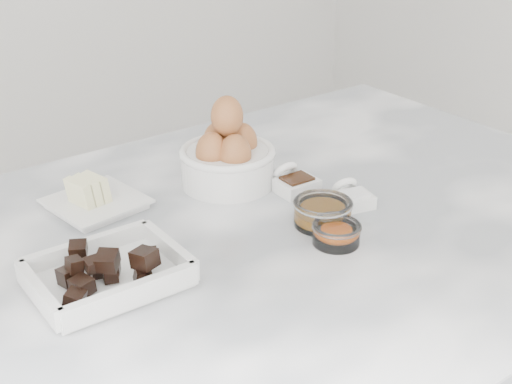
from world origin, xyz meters
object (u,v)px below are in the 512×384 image
(honey_bowl, at_px, (323,212))
(zest_bowl, at_px, (336,233))
(salt_spoon, at_px, (351,196))
(chocolate_dish, at_px, (108,270))
(butter_plate, at_px, (95,198))
(sugar_ramekin, at_px, (219,169))
(egg_bowl, at_px, (227,156))
(vanilla_spoon, at_px, (294,182))

(honey_bowl, relative_size, zest_bowl, 1.26)
(honey_bowl, height_order, salt_spoon, salt_spoon)
(chocolate_dish, relative_size, zest_bowl, 2.74)
(butter_plate, bearing_deg, chocolate_dish, -110.94)
(chocolate_dish, height_order, butter_plate, butter_plate)
(sugar_ramekin, relative_size, salt_spoon, 1.11)
(zest_bowl, bearing_deg, sugar_ramekin, 95.50)
(butter_plate, height_order, salt_spoon, butter_plate)
(butter_plate, height_order, egg_bowl, egg_bowl)
(egg_bowl, relative_size, zest_bowl, 2.24)
(chocolate_dish, bearing_deg, egg_bowl, 28.34)
(butter_plate, xyz_separation_m, honey_bowl, (0.24, -0.24, 0.00))
(sugar_ramekin, bearing_deg, vanilla_spoon, -46.55)
(sugar_ramekin, distance_m, vanilla_spoon, 0.12)
(chocolate_dish, distance_m, sugar_ramekin, 0.31)
(chocolate_dish, relative_size, egg_bowl, 1.22)
(sugar_ramekin, xyz_separation_m, honey_bowl, (0.04, -0.20, -0.01))
(butter_plate, relative_size, zest_bowl, 2.08)
(chocolate_dish, height_order, salt_spoon, chocolate_dish)
(egg_bowl, distance_m, vanilla_spoon, 0.11)
(butter_plate, xyz_separation_m, egg_bowl, (0.21, -0.05, 0.03))
(egg_bowl, distance_m, honey_bowl, 0.20)
(chocolate_dish, relative_size, honey_bowl, 2.17)
(chocolate_dish, distance_m, butter_plate, 0.21)
(butter_plate, height_order, zest_bowl, butter_plate)
(zest_bowl, bearing_deg, honey_bowl, 67.96)
(butter_plate, height_order, sugar_ramekin, butter_plate)
(sugar_ramekin, distance_m, zest_bowl, 0.25)
(egg_bowl, bearing_deg, honey_bowl, -80.88)
(vanilla_spoon, bearing_deg, egg_bowl, 129.67)
(butter_plate, bearing_deg, salt_spoon, -34.87)
(honey_bowl, distance_m, zest_bowl, 0.06)
(egg_bowl, relative_size, salt_spoon, 2.02)
(butter_plate, distance_m, honey_bowl, 0.34)
(vanilla_spoon, distance_m, salt_spoon, 0.10)
(zest_bowl, height_order, salt_spoon, salt_spoon)
(chocolate_dish, bearing_deg, zest_bowl, -17.17)
(zest_bowl, bearing_deg, chocolate_dish, 162.83)
(chocolate_dish, xyz_separation_m, zest_bowl, (0.29, -0.09, -0.01))
(sugar_ramekin, bearing_deg, butter_plate, 167.67)
(chocolate_dish, bearing_deg, sugar_ramekin, 30.31)
(sugar_ramekin, height_order, vanilla_spoon, sugar_ramekin)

